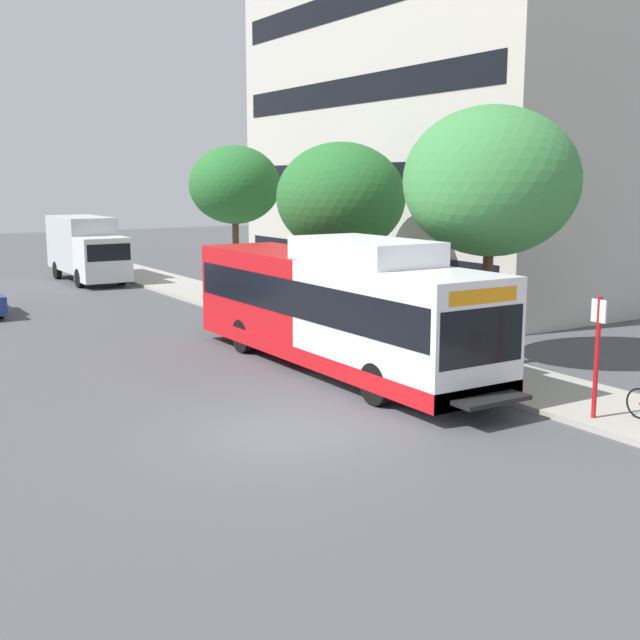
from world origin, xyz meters
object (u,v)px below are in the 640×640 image
Objects in this scene: transit_bus at (335,308)px; bus_stop_sign_pole at (597,348)px; street_tree_mid_block at (341,198)px; street_tree_far_block at (235,185)px; box_truck_background at (86,247)px; street_tree_near_stop at (491,182)px.

bus_stop_sign_pole is at bearing -75.07° from transit_bus.
street_tree_mid_block is (2.18, 13.06, 2.83)m from bus_stop_sign_pole.
street_tree_far_block reaches higher than box_truck_background.
box_truck_background reaches higher than bus_stop_sign_pole.
street_tree_far_block reaches higher than bus_stop_sign_pole.
box_truck_background is (-4.21, 16.92, -2.74)m from street_tree_mid_block.
box_truck_background is at bearing 112.65° from street_tree_far_block.
street_tree_mid_block is (4.09, 5.91, 2.78)m from transit_bus.
street_tree_near_stop is 0.99× the size of box_truck_background.
box_truck_background is (-3.85, 24.75, -3.33)m from street_tree_near_stop.
street_tree_near_stop is 1.10× the size of street_tree_mid_block.
street_tree_mid_block is at bearing -87.33° from street_tree_far_block.
box_truck_background is (-0.12, 22.83, 0.04)m from transit_bus.
box_truck_background is at bearing 103.97° from street_tree_mid_block.
street_tree_mid_block reaches higher than box_truck_background.
street_tree_mid_block is at bearing 87.40° from street_tree_near_stop.
transit_bus is 7.71m from street_tree_mid_block.
street_tree_near_stop reaches higher than transit_bus.
street_tree_far_block reaches higher than street_tree_mid_block.
street_tree_far_block is at bearing 84.99° from bus_stop_sign_pole.
street_tree_far_block is 0.92× the size of box_truck_background.
bus_stop_sign_pole is 0.41× the size of street_tree_mid_block.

